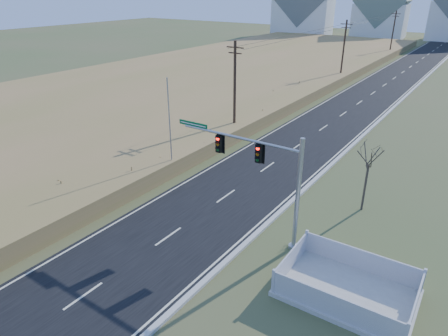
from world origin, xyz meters
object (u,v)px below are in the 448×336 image
open_sign (319,252)px  flagpole (171,139)px  bare_tree (370,154)px  traffic_signal_mast (268,174)px  fence_enclosure (347,290)px

open_sign → flagpole: (-13.41, 3.36, 2.67)m
flagpole → bare_tree: size_ratio=1.56×
traffic_signal_mast → fence_enclosure: (5.55, -2.00, -3.81)m
flagpole → open_sign: bearing=-14.1°
traffic_signal_mast → fence_enclosure: 7.02m
flagpole → bare_tree: (13.76, 3.10, 0.90)m
traffic_signal_mast → open_sign: (3.33, -0.01, -3.73)m
traffic_signal_mast → fence_enclosure: traffic_signal_mast is taller
fence_enclosure → bare_tree: bearing=101.3°
open_sign → flagpole: flagpole is taller
fence_enclosure → flagpole: size_ratio=0.82×
fence_enclosure → traffic_signal_mast: bearing=159.1°
fence_enclosure → open_sign: bearing=136.9°
bare_tree → flagpole: bearing=-167.3°
traffic_signal_mast → open_sign: 5.00m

